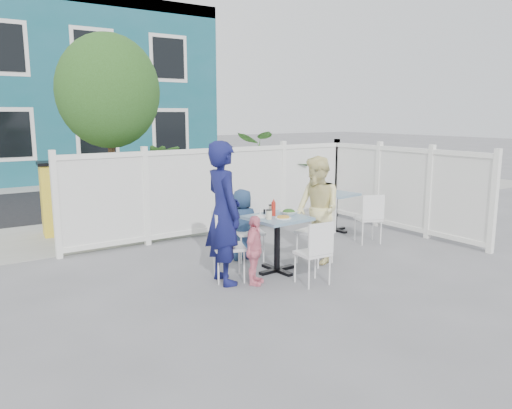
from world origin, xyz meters
TOP-DOWN VIEW (x-y plane):
  - ground at (0.00, 0.00)m, footprint 80.00×80.00m
  - near_sidewalk at (0.00, 3.80)m, footprint 24.00×2.60m
  - street at (0.00, 7.50)m, footprint 24.00×5.00m
  - far_sidewalk at (0.00, 10.60)m, footprint 24.00×1.60m
  - building at (-0.50, 14.00)m, footprint 11.00×6.00m
  - fence_back at (0.10, 2.40)m, footprint 5.86×0.08m
  - fence_right at (3.00, 0.60)m, footprint 0.08×3.66m
  - tree at (-1.60, 3.30)m, footprint 1.80×1.62m
  - utility_cabinet at (-2.34, 4.00)m, footprint 0.76×0.59m
  - potted_shrub_a at (-0.73, 3.10)m, footprint 1.20×1.20m
  - potted_shrub_b at (1.82, 3.00)m, footprint 1.89×1.72m
  - main_table at (-0.40, -0.02)m, footprint 0.80×0.80m
  - spare_table at (2.00, 1.34)m, footprint 0.78×0.78m
  - chair_left at (-1.22, 0.08)m, footprint 0.54×0.54m
  - chair_right at (0.39, 0.00)m, footprint 0.53×0.54m
  - chair_back at (-0.38, 0.74)m, footprint 0.51×0.50m
  - chair_near at (-0.33, -0.77)m, footprint 0.41×0.40m
  - chair_spare at (1.84, 0.31)m, footprint 0.51×0.50m
  - man at (-1.25, 0.01)m, footprint 0.52×0.73m
  - woman at (0.37, 0.02)m, footprint 0.73×0.87m
  - boy at (-0.47, 0.77)m, footprint 0.59×0.43m
  - toddler at (-0.97, -0.29)m, footprint 0.56×0.52m
  - plate_main at (-0.41, -0.17)m, footprint 0.23×0.23m
  - plate_side at (-0.60, 0.08)m, footprint 0.20×0.20m
  - salad_bowl at (-0.20, -0.02)m, footprint 0.24×0.24m
  - coffee_cup_a at (-0.60, -0.10)m, footprint 0.08×0.08m
  - coffee_cup_b at (-0.34, 0.19)m, footprint 0.08×0.08m
  - ketchup_bottle at (-0.41, 0.05)m, footprint 0.06×0.06m
  - salt_shaker at (-0.51, 0.24)m, footprint 0.03×0.03m
  - pepper_shaker at (-0.43, 0.24)m, footprint 0.03×0.03m

SIDE VIEW (x-z plane):
  - ground at x=0.00m, z-range 0.00..0.00m
  - street at x=0.00m, z-range 0.00..0.01m
  - near_sidewalk at x=0.00m, z-range 0.00..0.01m
  - far_sidewalk at x=0.00m, z-range 0.00..0.01m
  - toddler at x=-0.97m, z-range 0.00..0.92m
  - chair_near at x=-0.33m, z-range 0.07..0.92m
  - chair_spare at x=1.84m, z-range 0.07..0.94m
  - chair_back at x=-0.38m, z-range 0.07..0.97m
  - chair_left at x=-1.22m, z-range 0.08..1.01m
  - boy at x=-0.47m, z-range 0.00..1.09m
  - spare_table at x=2.00m, z-range 0.20..0.93m
  - chair_right at x=0.39m, z-range 0.08..1.07m
  - main_table at x=-0.40m, z-range 0.22..1.02m
  - utility_cabinet at x=-2.34m, z-range 0.00..1.30m
  - fence_right at x=3.00m, z-range -0.02..1.58m
  - fence_back at x=0.10m, z-range -0.02..1.58m
  - woman at x=0.37m, z-range 0.00..1.60m
  - plate_side at x=-0.60m, z-range 0.80..0.81m
  - plate_main at x=-0.41m, z-range 0.80..0.81m
  - salad_bowl at x=-0.20m, z-range 0.80..0.86m
  - pepper_shaker at x=-0.43m, z-range 0.80..0.86m
  - potted_shrub_a at x=-0.73m, z-range 0.00..1.66m
  - salt_shaker at x=-0.51m, z-range 0.80..0.87m
  - coffee_cup_b at x=-0.34m, z-range 0.80..0.92m
  - coffee_cup_a at x=-0.60m, z-range 0.80..0.92m
  - ketchup_bottle at x=-0.41m, z-range 0.80..0.99m
  - potted_shrub_b at x=1.82m, z-range 0.00..1.82m
  - man at x=-1.25m, z-range 0.00..1.88m
  - tree at x=-1.60m, z-range 0.80..4.39m
  - building at x=-0.50m, z-range 0.00..6.00m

